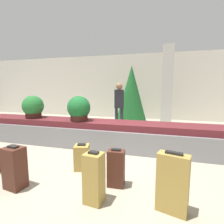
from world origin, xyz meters
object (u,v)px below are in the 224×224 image
at_px(suitcase_4, 82,157).
at_px(suitcase_5, 15,168).
at_px(traveler_0, 119,102).
at_px(potted_plant_0, 79,109).
at_px(suitcase_2, 173,183).
at_px(suitcase_1, 116,168).
at_px(potted_plant_1, 33,107).
at_px(pillar, 167,86).
at_px(decorated_tree, 131,93).
at_px(suitcase_0, 94,178).

bearing_deg(suitcase_4, suitcase_5, -145.31).
bearing_deg(traveler_0, potted_plant_0, -114.61).
bearing_deg(suitcase_4, suitcase_2, -41.08).
bearing_deg(suitcase_1, potted_plant_1, 146.75).
relative_size(pillar, traveler_0, 1.85).
xyz_separation_m(suitcase_4, suitcase_5, (-0.72, -0.86, 0.09)).
bearing_deg(suitcase_4, pillar, 54.60).
bearing_deg(potted_plant_0, suitcase_5, -92.07).
bearing_deg(pillar, potted_plant_0, -125.35).
relative_size(pillar, potted_plant_0, 4.90).
xyz_separation_m(suitcase_1, decorated_tree, (-0.54, 4.74, 1.02)).
xyz_separation_m(pillar, potted_plant_1, (-3.77, -3.16, -0.61)).
bearing_deg(traveler_0, suitcase_0, -87.98).
bearing_deg(decorated_tree, traveler_0, -101.55).
relative_size(potted_plant_0, potted_plant_1, 1.01).
xyz_separation_m(suitcase_1, suitcase_4, (-0.77, 0.39, -0.06)).
height_order(suitcase_0, decorated_tree, decorated_tree).
xyz_separation_m(suitcase_5, potted_plant_1, (-1.41, 2.16, 0.67)).
distance_m(suitcase_0, traveler_0, 4.12).
bearing_deg(suitcase_5, suitcase_0, 8.75).
bearing_deg(traveler_0, pillar, 31.69).
relative_size(suitcase_2, suitcase_5, 1.15).
relative_size(suitcase_2, traveler_0, 0.45).
height_order(pillar, suitcase_1, pillar).
bearing_deg(decorated_tree, suitcase_2, -75.14).
xyz_separation_m(suitcase_0, suitcase_4, (-0.58, 0.86, -0.11)).
distance_m(suitcase_0, suitcase_5, 1.31).
bearing_deg(potted_plant_1, traveler_0, 41.31).
relative_size(suitcase_1, potted_plant_1, 0.95).
xyz_separation_m(potted_plant_0, potted_plant_1, (-1.48, 0.07, -0.00)).
bearing_deg(suitcase_0, suitcase_1, 75.05).
height_order(suitcase_2, suitcase_4, suitcase_2).
bearing_deg(potted_plant_1, decorated_tree, 52.27).
bearing_deg(suitcase_1, decorated_tree, 93.54).
bearing_deg(suitcase_0, suitcase_2, 11.82).
distance_m(potted_plant_1, traveler_0, 2.82).
bearing_deg(potted_plant_0, traveler_0, 71.82).
bearing_deg(pillar, suitcase_5, -113.97).
bearing_deg(decorated_tree, suitcase_5, -100.35).
bearing_deg(suitcase_4, suitcase_0, -70.99).
bearing_deg(suitcase_5, potted_plant_0, 96.58).
height_order(suitcase_1, suitcase_5, suitcase_5).
bearing_deg(potted_plant_0, pillar, 54.65).
height_order(suitcase_0, potted_plant_0, potted_plant_0).
bearing_deg(traveler_0, suitcase_5, -106.42).
relative_size(suitcase_0, suitcase_4, 1.44).
xyz_separation_m(potted_plant_0, decorated_tree, (0.88, 3.12, 0.32)).
bearing_deg(suitcase_1, pillar, 76.82).
height_order(pillar, decorated_tree, pillar).
xyz_separation_m(suitcase_1, potted_plant_0, (-1.42, 1.62, 0.70)).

